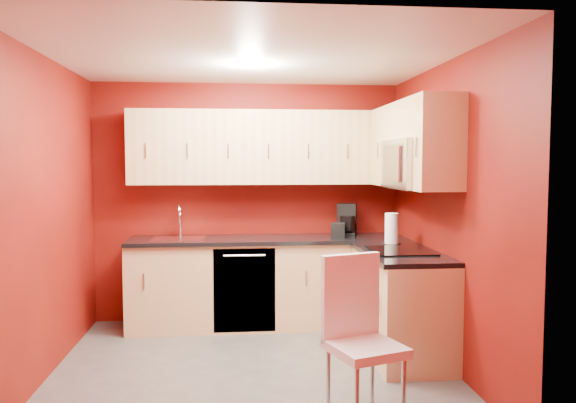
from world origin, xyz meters
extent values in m
plane|color=#55514F|center=(0.00, 0.00, 0.00)|extent=(3.20, 3.20, 0.00)
plane|color=white|center=(0.00, 0.00, 2.50)|extent=(3.20, 3.20, 0.00)
plane|color=maroon|center=(0.00, 1.50, 1.25)|extent=(3.20, 0.00, 3.20)
plane|color=maroon|center=(0.00, -1.50, 1.25)|extent=(3.20, 0.00, 3.20)
plane|color=maroon|center=(-1.60, 0.00, 1.25)|extent=(0.00, 3.00, 3.00)
plane|color=maroon|center=(1.60, 0.00, 1.25)|extent=(0.00, 3.00, 3.00)
cube|color=tan|center=(0.20, 1.20, 0.43)|extent=(2.80, 0.60, 0.87)
cube|color=tan|center=(1.30, 0.25, 0.43)|extent=(0.60, 1.30, 0.87)
cube|color=black|center=(0.20, 1.19, 0.89)|extent=(2.80, 0.63, 0.04)
cube|color=black|center=(1.29, 0.23, 0.89)|extent=(0.63, 1.27, 0.04)
cube|color=#DAAF7B|center=(0.20, 1.32, 1.83)|extent=(2.80, 0.35, 0.75)
cube|color=#DAAF7B|center=(1.43, 0.86, 1.83)|extent=(0.35, 0.57, 0.75)
cube|color=#DAAF7B|center=(1.43, -0.29, 1.83)|extent=(0.35, 0.22, 0.75)
cube|color=#DAAF7B|center=(1.43, 0.20, 2.04)|extent=(0.35, 0.76, 0.33)
cube|color=silver|center=(1.40, 0.20, 1.66)|extent=(0.40, 0.76, 0.42)
cube|color=black|center=(1.21, 0.20, 1.66)|extent=(0.02, 0.62, 0.33)
cylinder|color=silver|center=(1.19, -0.03, 1.66)|extent=(0.02, 0.02, 0.29)
cube|color=black|center=(1.28, 0.20, 0.92)|extent=(0.50, 0.55, 0.01)
cube|color=silver|center=(-0.70, 1.18, 0.91)|extent=(0.52, 0.42, 0.02)
cylinder|color=silver|center=(-0.70, 1.38, 1.04)|extent=(0.02, 0.02, 0.26)
torus|color=silver|center=(-0.70, 1.31, 1.17)|extent=(0.02, 0.16, 0.16)
cylinder|color=silver|center=(-0.70, 1.24, 1.11)|extent=(0.02, 0.02, 0.12)
cube|color=black|center=(-0.05, 0.91, 0.43)|extent=(0.60, 0.02, 0.82)
cylinder|color=white|center=(0.00, 0.30, 2.48)|extent=(0.20, 0.20, 0.01)
camera|label=1|loc=(-0.14, -4.46, 1.67)|focal=35.00mm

